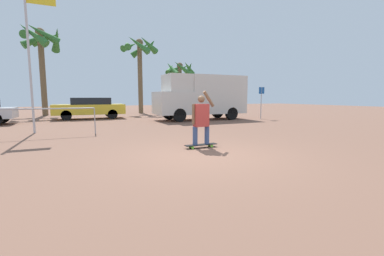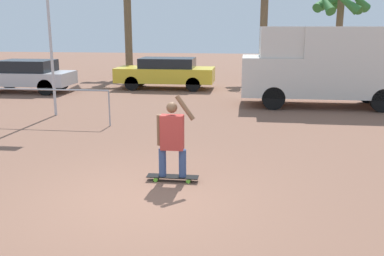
{
  "view_description": "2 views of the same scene",
  "coord_description": "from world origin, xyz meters",
  "px_view_note": "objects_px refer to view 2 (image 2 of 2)",
  "views": [
    {
      "loc": [
        -2.94,
        -5.73,
        1.49
      ],
      "look_at": [
        0.24,
        1.24,
        0.56
      ],
      "focal_mm": 24.0,
      "sensor_mm": 36.0,
      "label": 1
    },
    {
      "loc": [
        1.73,
        -6.68,
        2.89
      ],
      "look_at": [
        0.65,
        1.84,
        0.83
      ],
      "focal_mm": 40.0,
      "sensor_mm": 36.0,
      "label": 2
    }
  ],
  "objects_px": {
    "parked_car_silver": "(27,75)",
    "palm_tree_near_van": "(341,4)",
    "flagpole": "(51,9)",
    "person_skateboarder": "(172,136)",
    "parked_car_yellow": "(166,72)",
    "camper_van": "(329,63)",
    "skateboard": "(173,177)"
  },
  "relations": [
    {
      "from": "parked_car_silver",
      "to": "palm_tree_near_van",
      "type": "xyz_separation_m",
      "value": [
        14.75,
        7.25,
        3.28
      ]
    },
    {
      "from": "flagpole",
      "to": "person_skateboarder",
      "type": "bearing_deg",
      "value": -49.49
    },
    {
      "from": "parked_car_silver",
      "to": "flagpole",
      "type": "distance_m",
      "value": 6.45
    },
    {
      "from": "parked_car_silver",
      "to": "palm_tree_near_van",
      "type": "height_order",
      "value": "palm_tree_near_van"
    },
    {
      "from": "skateboard",
      "to": "parked_car_yellow",
      "type": "xyz_separation_m",
      "value": [
        -2.42,
        12.21,
        0.69
      ]
    },
    {
      "from": "person_skateboarder",
      "to": "parked_car_silver",
      "type": "xyz_separation_m",
      "value": [
        -8.36,
        10.32,
        -0.13
      ]
    },
    {
      "from": "skateboard",
      "to": "parked_car_yellow",
      "type": "distance_m",
      "value": 12.46
    },
    {
      "from": "skateboard",
      "to": "camper_van",
      "type": "xyz_separation_m",
      "value": [
        4.29,
        8.45,
        1.49
      ]
    },
    {
      "from": "person_skateboarder",
      "to": "parked_car_silver",
      "type": "bearing_deg",
      "value": 128.99
    },
    {
      "from": "parked_car_silver",
      "to": "palm_tree_near_van",
      "type": "relative_size",
      "value": 0.81
    },
    {
      "from": "parked_car_yellow",
      "to": "palm_tree_near_van",
      "type": "distance_m",
      "value": 10.82
    },
    {
      "from": "skateboard",
      "to": "flagpole",
      "type": "distance_m",
      "value": 8.11
    },
    {
      "from": "parked_car_yellow",
      "to": "parked_car_silver",
      "type": "xyz_separation_m",
      "value": [
        -5.94,
        -1.88,
        -0.01
      ]
    },
    {
      "from": "person_skateboarder",
      "to": "parked_car_silver",
      "type": "height_order",
      "value": "person_skateboarder"
    },
    {
      "from": "parked_car_silver",
      "to": "flagpole",
      "type": "bearing_deg",
      "value": -52.92
    },
    {
      "from": "person_skateboarder",
      "to": "palm_tree_near_van",
      "type": "distance_m",
      "value": 18.96
    },
    {
      "from": "camper_van",
      "to": "palm_tree_near_van",
      "type": "bearing_deg",
      "value": 77.03
    },
    {
      "from": "camper_van",
      "to": "palm_tree_near_van",
      "type": "distance_m",
      "value": 9.68
    },
    {
      "from": "parked_car_yellow",
      "to": "flagpole",
      "type": "relative_size",
      "value": 0.78
    },
    {
      "from": "parked_car_yellow",
      "to": "camper_van",
      "type": "bearing_deg",
      "value": -29.22
    },
    {
      "from": "parked_car_silver",
      "to": "flagpole",
      "type": "relative_size",
      "value": 0.69
    },
    {
      "from": "person_skateboarder",
      "to": "palm_tree_near_van",
      "type": "bearing_deg",
      "value": 70.01
    },
    {
      "from": "parked_car_silver",
      "to": "flagpole",
      "type": "xyz_separation_m",
      "value": [
        3.55,
        -4.7,
        2.63
      ]
    },
    {
      "from": "person_skateboarder",
      "to": "camper_van",
      "type": "distance_m",
      "value": 9.5
    },
    {
      "from": "person_skateboarder",
      "to": "parked_car_yellow",
      "type": "bearing_deg",
      "value": 101.19
    },
    {
      "from": "parked_car_silver",
      "to": "palm_tree_near_van",
      "type": "distance_m",
      "value": 16.76
    },
    {
      "from": "camper_van",
      "to": "parked_car_yellow",
      "type": "distance_m",
      "value": 7.73
    },
    {
      "from": "parked_car_yellow",
      "to": "parked_car_silver",
      "type": "relative_size",
      "value": 1.12
    },
    {
      "from": "palm_tree_near_van",
      "to": "flagpole",
      "type": "bearing_deg",
      "value": -133.15
    },
    {
      "from": "flagpole",
      "to": "parked_car_silver",
      "type": "bearing_deg",
      "value": 127.08
    },
    {
      "from": "parked_car_yellow",
      "to": "person_skateboarder",
      "type": "bearing_deg",
      "value": -78.81
    },
    {
      "from": "person_skateboarder",
      "to": "flagpole",
      "type": "height_order",
      "value": "flagpole"
    }
  ]
}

